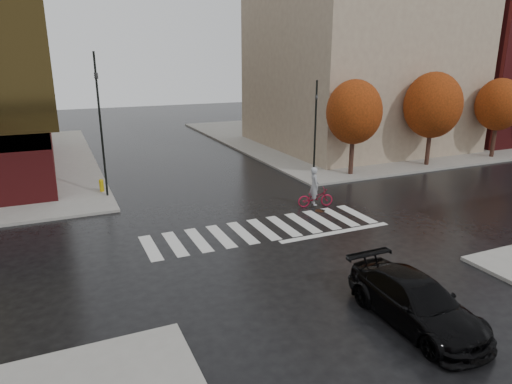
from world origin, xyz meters
TOP-DOWN VIEW (x-y plane):
  - ground at (0.00, 0.00)m, footprint 120.00×120.00m
  - sidewalk_ne at (21.00, 21.00)m, footprint 30.00×30.00m
  - crosswalk at (0.00, 0.50)m, footprint 12.00×3.00m
  - building_ne_tan at (17.00, 17.00)m, footprint 16.00×16.00m
  - building_ne_brick at (33.00, 16.00)m, footprint 14.00×14.00m
  - tree_ne_a at (10.00, 7.40)m, footprint 3.80×3.80m
  - tree_ne_b at (17.00, 7.40)m, footprint 4.20×4.20m
  - tree_ne_c at (24.00, 7.40)m, footprint 3.60×3.60m
  - sedan at (0.94, -8.79)m, footprint 2.11×5.16m
  - cyclist at (4.11, 2.50)m, footprint 2.11×1.12m
  - traffic_light_nw at (-6.30, 9.00)m, footprint 0.24×0.21m
  - traffic_light_ne at (6.30, 6.30)m, footprint 0.17×0.19m
  - fire_hydrant at (-6.50, 10.00)m, footprint 0.28×0.28m
  - manhole at (4.00, 1.75)m, footprint 0.71×0.71m

SIDE VIEW (x-z plane):
  - ground at x=0.00m, z-range 0.00..0.00m
  - crosswalk at x=0.00m, z-range 0.00..0.01m
  - manhole at x=4.00m, z-range 0.00..0.01m
  - sidewalk_ne at x=21.00m, z-range 0.00..0.15m
  - fire_hydrant at x=-6.50m, z-range 0.19..0.97m
  - sedan at x=0.94m, z-range 0.00..1.49m
  - cyclist at x=4.11m, z-range -0.36..1.92m
  - traffic_light_ne at x=6.30m, z-range 0.53..7.09m
  - tree_ne_c at x=24.00m, z-range 1.22..7.53m
  - tree_ne_a at x=10.00m, z-range 1.20..7.71m
  - tree_ne_b at x=17.00m, z-range 1.17..8.07m
  - traffic_light_nw at x=-6.30m, z-range 0.84..9.06m
  - building_ne_brick at x=33.00m, z-range 0.15..14.15m
  - building_ne_tan at x=17.00m, z-range 0.15..18.15m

